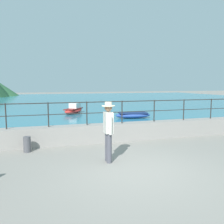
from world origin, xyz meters
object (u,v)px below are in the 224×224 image
(bollard, at_px, (27,144))
(boat_2, at_px, (133,115))
(boat_1, at_px, (74,110))
(person_walking, at_px, (108,129))

(bollard, distance_m, boat_2, 8.55)
(bollard, height_order, boat_1, boat_1)
(bollard, height_order, boat_2, bollard)
(bollard, xyz_separation_m, boat_1, (2.83, 9.59, 0.07))
(bollard, distance_m, boat_1, 10.00)
(person_walking, relative_size, boat_2, 0.73)
(bollard, relative_size, boat_1, 0.22)
(person_walking, relative_size, bollard, 3.34)
(person_walking, bearing_deg, boat_1, 87.41)
(person_walking, height_order, boat_2, person_walking)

